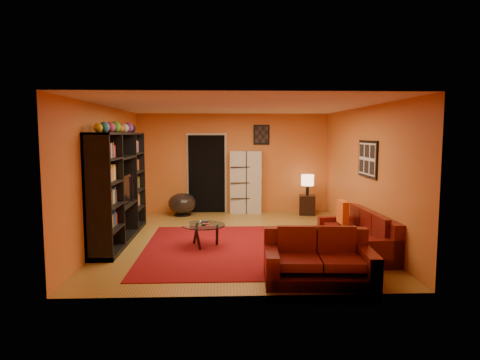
{
  "coord_description": "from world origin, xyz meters",
  "views": [
    {
      "loc": [
        -0.27,
        -8.3,
        2.07
      ],
      "look_at": [
        0.07,
        0.1,
        1.17
      ],
      "focal_mm": 32.0,
      "sensor_mm": 36.0,
      "label": 1
    }
  ],
  "objects_px": {
    "loveseat": "(318,260)",
    "side_table": "(307,205)",
    "tv": "(121,190)",
    "bowl_chair": "(182,204)",
    "table_lamp": "(308,181)",
    "entertainment_unit": "(119,187)",
    "sofa": "(360,236)",
    "coffee_table": "(204,227)",
    "storage_cabinet": "(246,182)"
  },
  "relations": [
    {
      "from": "side_table",
      "to": "table_lamp",
      "type": "xyz_separation_m",
      "value": [
        0.0,
        0.0,
        0.63
      ]
    },
    {
      "from": "loveseat",
      "to": "bowl_chair",
      "type": "distance_m",
      "value": 5.47
    },
    {
      "from": "sofa",
      "to": "storage_cabinet",
      "type": "distance_m",
      "value": 4.28
    },
    {
      "from": "entertainment_unit",
      "to": "storage_cabinet",
      "type": "xyz_separation_m",
      "value": [
        2.61,
        2.8,
        -0.23
      ]
    },
    {
      "from": "bowl_chair",
      "to": "table_lamp",
      "type": "relative_size",
      "value": 1.32
    },
    {
      "from": "bowl_chair",
      "to": "table_lamp",
      "type": "distance_m",
      "value": 3.26
    },
    {
      "from": "side_table",
      "to": "bowl_chair",
      "type": "bearing_deg",
      "value": 180.0
    },
    {
      "from": "tv",
      "to": "side_table",
      "type": "height_order",
      "value": "tv"
    },
    {
      "from": "sofa",
      "to": "side_table",
      "type": "relative_size",
      "value": 4.15
    },
    {
      "from": "entertainment_unit",
      "to": "storage_cabinet",
      "type": "bearing_deg",
      "value": 47.05
    },
    {
      "from": "entertainment_unit",
      "to": "bowl_chair",
      "type": "height_order",
      "value": "entertainment_unit"
    },
    {
      "from": "tv",
      "to": "sofa",
      "type": "height_order",
      "value": "tv"
    },
    {
      "from": "tv",
      "to": "loveseat",
      "type": "distance_m",
      "value": 4.13
    },
    {
      "from": "storage_cabinet",
      "to": "side_table",
      "type": "height_order",
      "value": "storage_cabinet"
    },
    {
      "from": "entertainment_unit",
      "to": "side_table",
      "type": "height_order",
      "value": "entertainment_unit"
    },
    {
      "from": "tv",
      "to": "sofa",
      "type": "xyz_separation_m",
      "value": [
        4.36,
        -0.99,
        -0.71
      ]
    },
    {
      "from": "loveseat",
      "to": "bowl_chair",
      "type": "bearing_deg",
      "value": 29.59
    },
    {
      "from": "coffee_table",
      "to": "bowl_chair",
      "type": "xyz_separation_m",
      "value": [
        -0.68,
        3.05,
        -0.06
      ]
    },
    {
      "from": "entertainment_unit",
      "to": "tv",
      "type": "bearing_deg",
      "value": -47.52
    },
    {
      "from": "coffee_table",
      "to": "storage_cabinet",
      "type": "height_order",
      "value": "storage_cabinet"
    },
    {
      "from": "sofa",
      "to": "side_table",
      "type": "distance_m",
      "value": 3.55
    },
    {
      "from": "loveseat",
      "to": "side_table",
      "type": "bearing_deg",
      "value": -5.78
    },
    {
      "from": "storage_cabinet",
      "to": "table_lamp",
      "type": "height_order",
      "value": "storage_cabinet"
    },
    {
      "from": "tv",
      "to": "loveseat",
      "type": "relative_size",
      "value": 0.62
    },
    {
      "from": "tv",
      "to": "sofa",
      "type": "bearing_deg",
      "value": -102.76
    },
    {
      "from": "entertainment_unit",
      "to": "bowl_chair",
      "type": "relative_size",
      "value": 4.26
    },
    {
      "from": "loveseat",
      "to": "side_table",
      "type": "height_order",
      "value": "loveseat"
    },
    {
      "from": "loveseat",
      "to": "side_table",
      "type": "xyz_separation_m",
      "value": [
        0.81,
        4.92,
        -0.03
      ]
    },
    {
      "from": "loveseat",
      "to": "bowl_chair",
      "type": "xyz_separation_m",
      "value": [
        -2.4,
        4.92,
        0.02
      ]
    },
    {
      "from": "entertainment_unit",
      "to": "loveseat",
      "type": "height_order",
      "value": "entertainment_unit"
    },
    {
      "from": "storage_cabinet",
      "to": "bowl_chair",
      "type": "bearing_deg",
      "value": -164.06
    },
    {
      "from": "storage_cabinet",
      "to": "sofa",
      "type": "bearing_deg",
      "value": -59.26
    },
    {
      "from": "sofa",
      "to": "coffee_table",
      "type": "distance_m",
      "value": 2.81
    },
    {
      "from": "sofa",
      "to": "loveseat",
      "type": "distance_m",
      "value": 1.73
    },
    {
      "from": "tv",
      "to": "coffee_table",
      "type": "bearing_deg",
      "value": -107.36
    },
    {
      "from": "tv",
      "to": "storage_cabinet",
      "type": "height_order",
      "value": "storage_cabinet"
    },
    {
      "from": "coffee_table",
      "to": "storage_cabinet",
      "type": "relative_size",
      "value": 0.49
    },
    {
      "from": "entertainment_unit",
      "to": "tv",
      "type": "height_order",
      "value": "entertainment_unit"
    },
    {
      "from": "coffee_table",
      "to": "bowl_chair",
      "type": "distance_m",
      "value": 3.13
    },
    {
      "from": "side_table",
      "to": "sofa",
      "type": "bearing_deg",
      "value": -86.15
    },
    {
      "from": "coffee_table",
      "to": "side_table",
      "type": "xyz_separation_m",
      "value": [
        2.53,
        3.05,
        -0.11
      ]
    },
    {
      "from": "coffee_table",
      "to": "bowl_chair",
      "type": "relative_size",
      "value": 1.14
    },
    {
      "from": "tv",
      "to": "side_table",
      "type": "distance_m",
      "value": 4.91
    },
    {
      "from": "entertainment_unit",
      "to": "sofa",
      "type": "relative_size",
      "value": 1.45
    },
    {
      "from": "tv",
      "to": "table_lamp",
      "type": "xyz_separation_m",
      "value": [
        4.12,
        2.55,
        -0.12
      ]
    },
    {
      "from": "entertainment_unit",
      "to": "sofa",
      "type": "height_order",
      "value": "entertainment_unit"
    },
    {
      "from": "tv",
      "to": "bowl_chair",
      "type": "distance_m",
      "value": 2.8
    },
    {
      "from": "entertainment_unit",
      "to": "table_lamp",
      "type": "height_order",
      "value": "entertainment_unit"
    },
    {
      "from": "sofa",
      "to": "table_lamp",
      "type": "height_order",
      "value": "table_lamp"
    },
    {
      "from": "entertainment_unit",
      "to": "sofa",
      "type": "distance_m",
      "value": 4.59
    }
  ]
}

